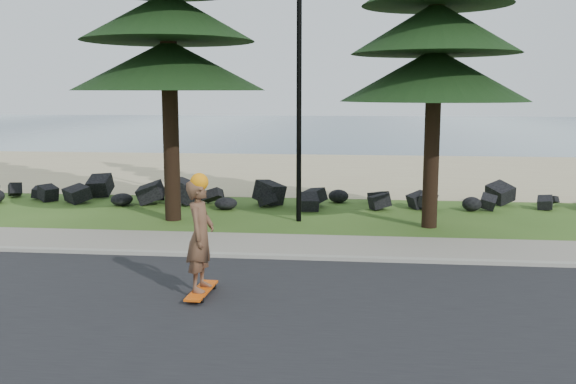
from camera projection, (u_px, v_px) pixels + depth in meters
The scene contains 9 objects.
ground at pixel (286, 249), 14.57m from camera, with size 160.00×160.00×0.00m, color #315219.
road at pixel (254, 317), 10.15m from camera, with size 160.00×7.00×0.02m, color black.
kerb at pixel (281, 257), 13.68m from camera, with size 160.00×0.20×0.10m, color #9A978B.
sidewalk at pixel (287, 245), 14.76m from camera, with size 160.00×2.00×0.08m, color gray.
beach_sand at pixel (322, 171), 28.81m from camera, with size 160.00×15.00×0.01m, color tan.
ocean at pixel (342, 127), 64.66m from camera, with size 160.00×58.00×0.01m, color #344E65.
seawall_boulders at pixel (306, 206), 20.07m from camera, with size 60.00×2.40×1.10m, color black, non-canonical shape.
lamp_post at pixel (299, 69), 17.07m from camera, with size 0.25×0.14×8.14m.
skateboarder at pixel (200, 236), 11.03m from camera, with size 0.50×1.17×2.16m.
Camera 1 is at (1.58, -14.11, 3.55)m, focal length 40.00 mm.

